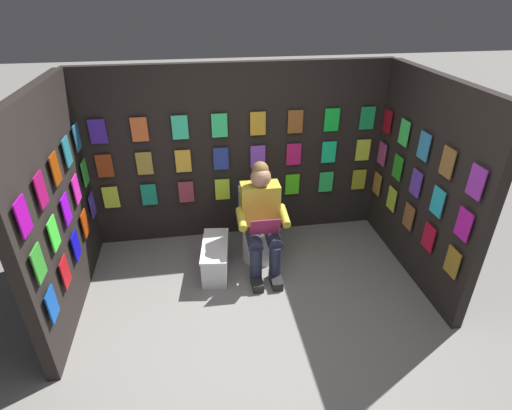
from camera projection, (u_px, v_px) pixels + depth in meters
The scene contains 7 objects.
ground_plane at pixel (269, 353), 3.39m from camera, with size 30.00×30.00×0.00m, color gray.
display_wall_back at pixel (239, 154), 4.58m from camera, with size 3.45×0.14×2.04m.
display_wall_left at pixel (424, 182), 3.95m from camera, with size 0.14×1.92×2.04m.
display_wall_right at pixel (56, 209), 3.48m from camera, with size 0.14×1.92×2.04m.
toilet at pixel (258, 230), 4.46m from camera, with size 0.41×0.56×0.77m.
person_reading at pixel (262, 219), 4.14m from camera, with size 0.53×0.68×1.19m.
comic_longbox_near at pixel (216, 258), 4.26m from camera, with size 0.35×0.67×0.34m.
Camera 1 is at (0.48, 2.29, 2.75)m, focal length 28.03 mm.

